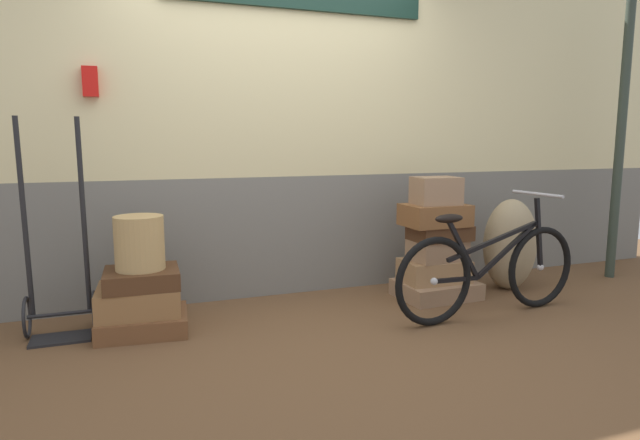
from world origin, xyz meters
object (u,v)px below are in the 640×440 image
(suitcase_0, at_px, (143,323))
(suitcase_4, at_px, (434,271))
(wicker_basket, at_px, (139,243))
(bicycle, at_px, (489,270))
(suitcase_3, at_px, (436,289))
(burlap_sack, at_px, (510,244))
(suitcase_8, at_px, (436,191))
(suitcase_2, at_px, (142,278))
(suitcase_7, at_px, (435,215))
(suitcase_5, at_px, (437,250))
(luggage_trolley, at_px, (59,284))
(suitcase_1, at_px, (139,299))
(suitcase_6, at_px, (440,233))

(suitcase_0, bearing_deg, suitcase_4, 6.32)
(wicker_basket, distance_m, bicycle, 2.39)
(suitcase_3, height_order, burlap_sack, burlap_sack)
(suitcase_8, relative_size, bicycle, 0.22)
(suitcase_0, height_order, wicker_basket, wicker_basket)
(suitcase_2, height_order, suitcase_4, suitcase_2)
(suitcase_4, distance_m, suitcase_7, 0.45)
(suitcase_7, bearing_deg, suitcase_5, 8.25)
(suitcase_7, distance_m, burlap_sack, 0.80)
(suitcase_3, relative_size, luggage_trolley, 0.43)
(suitcase_1, distance_m, suitcase_3, 2.25)
(suitcase_1, xyz_separation_m, burlap_sack, (2.95, -0.02, 0.17))
(suitcase_5, xyz_separation_m, luggage_trolley, (-2.72, 0.11, -0.05))
(suitcase_4, bearing_deg, suitcase_7, -134.11)
(suitcase_0, distance_m, suitcase_5, 2.25)
(suitcase_3, relative_size, burlap_sack, 0.79)
(suitcase_7, bearing_deg, suitcase_2, 178.92)
(bicycle, bearing_deg, suitcase_5, 100.43)
(suitcase_2, distance_m, bicycle, 2.37)
(wicker_basket, height_order, bicycle, bicycle)
(suitcase_1, bearing_deg, suitcase_5, 3.08)
(suitcase_6, bearing_deg, burlap_sack, -0.65)
(burlap_sack, bearing_deg, wicker_basket, -179.98)
(suitcase_6, bearing_deg, luggage_trolley, 175.83)
(suitcase_4, xyz_separation_m, luggage_trolley, (-2.70, 0.10, 0.12))
(suitcase_6, height_order, suitcase_8, suitcase_8)
(suitcase_8, relative_size, wicker_basket, 0.98)
(suitcase_1, relative_size, suitcase_4, 1.01)
(suitcase_0, relative_size, suitcase_2, 1.21)
(suitcase_0, bearing_deg, suitcase_2, 64.42)
(suitcase_8, bearing_deg, suitcase_7, 94.07)
(suitcase_7, bearing_deg, suitcase_1, 178.15)
(suitcase_4, xyz_separation_m, suitcase_7, (-0.02, -0.02, 0.45))
(suitcase_8, distance_m, luggage_trolley, 2.73)
(suitcase_3, bearing_deg, suitcase_2, 177.71)
(suitcase_4, bearing_deg, burlap_sack, 1.60)
(suitcase_4, relative_size, suitcase_7, 1.04)
(suitcase_5, bearing_deg, suitcase_6, -28.20)
(suitcase_3, relative_size, wicker_basket, 1.73)
(suitcase_8, xyz_separation_m, burlap_sack, (0.74, 0.02, -0.47))
(suitcase_6, bearing_deg, suitcase_0, 178.42)
(luggage_trolley, distance_m, burlap_sack, 3.43)
(burlap_sack, bearing_deg, suitcase_6, -178.92)
(suitcase_2, relative_size, suitcase_5, 1.10)
(suitcase_4, bearing_deg, suitcase_5, -43.39)
(suitcase_8, xyz_separation_m, wicker_basket, (-2.19, 0.02, -0.26))
(suitcase_3, height_order, luggage_trolley, luggage_trolley)
(suitcase_0, xyz_separation_m, bicycle, (2.32, -0.51, 0.27))
(suitcase_0, relative_size, suitcase_3, 0.93)
(suitcase_3, distance_m, wicker_basket, 2.28)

